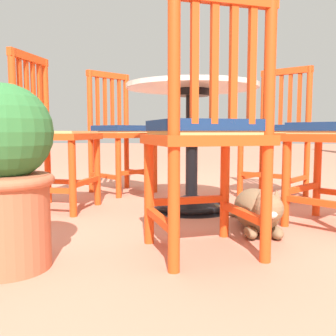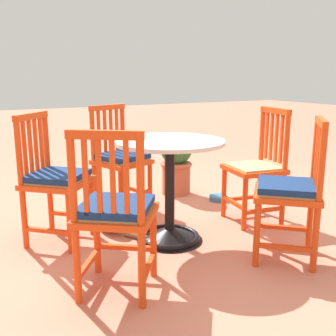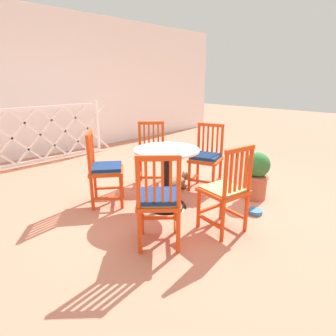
# 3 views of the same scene
# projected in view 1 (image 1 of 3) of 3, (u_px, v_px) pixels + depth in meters

# --- Properties ---
(ground_plane) EXTENTS (24.00, 24.00, 0.00)m
(ground_plane) POSITION_uv_depth(u_px,v_px,m) (167.00, 214.00, 2.11)
(ground_plane) COLOR #C6755B
(cafe_table) EXTENTS (0.76, 0.76, 0.73)m
(cafe_table) POSITION_uv_depth(u_px,v_px,m) (192.00, 162.00, 2.21)
(cafe_table) COLOR black
(cafe_table) RESTS_ON ground_plane
(orange_chair_by_planter) EXTENTS (0.51, 0.51, 0.91)m
(orange_chair_by_planter) POSITION_uv_depth(u_px,v_px,m) (206.00, 136.00, 1.39)
(orange_chair_by_planter) COLOR #D64214
(orange_chair_by_planter) RESTS_ON ground_plane
(orange_chair_tucked_in) EXTENTS (0.56, 0.56, 0.91)m
(orange_chair_tucked_in) POSITION_uv_depth(u_px,v_px,m) (276.00, 133.00, 2.64)
(orange_chair_tucked_in) COLOR #D64214
(orange_chair_tucked_in) RESTS_ON ground_plane
(orange_chair_near_fence) EXTENTS (0.57, 0.57, 0.91)m
(orange_chair_near_fence) POSITION_uv_depth(u_px,v_px,m) (121.00, 133.00, 2.84)
(orange_chair_near_fence) COLOR #D64214
(orange_chair_near_fence) RESTS_ON ground_plane
(orange_chair_at_corner) EXTENTS (0.46, 0.46, 0.91)m
(orange_chair_at_corner) POSITION_uv_depth(u_px,v_px,m) (53.00, 136.00, 2.22)
(orange_chair_at_corner) COLOR #D64214
(orange_chair_at_corner) RESTS_ON ground_plane
(tabby_cat) EXTENTS (0.72, 0.29, 0.23)m
(tabby_cat) POSITION_uv_depth(u_px,v_px,m) (257.00, 211.00, 1.75)
(tabby_cat) COLOR brown
(tabby_cat) RESTS_ON ground_plane
(terracotta_planter) EXTENTS (0.32, 0.32, 0.62)m
(terracotta_planter) POSITION_uv_depth(u_px,v_px,m) (5.00, 172.00, 1.25)
(terracotta_planter) COLOR #B25B3D
(terracotta_planter) RESTS_ON ground_plane
(pet_water_bowl) EXTENTS (0.17, 0.17, 0.05)m
(pet_water_bowl) POSITION_uv_depth(u_px,v_px,m) (1.00, 229.00, 1.69)
(pet_water_bowl) COLOR teal
(pet_water_bowl) RESTS_ON ground_plane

